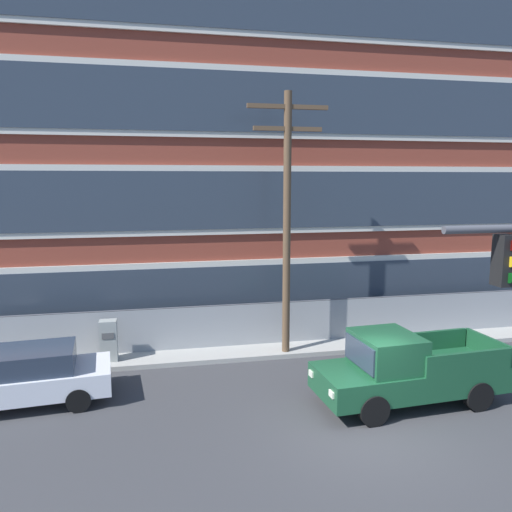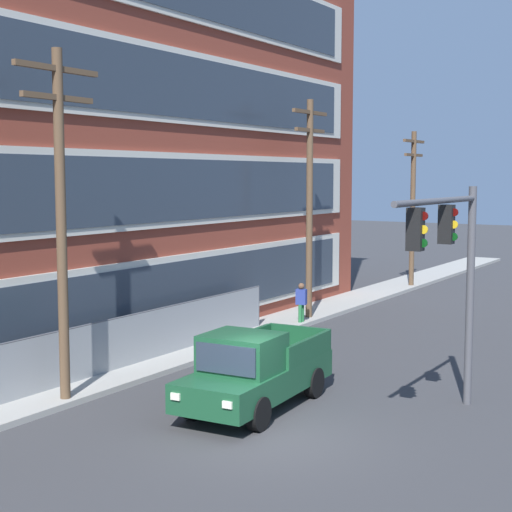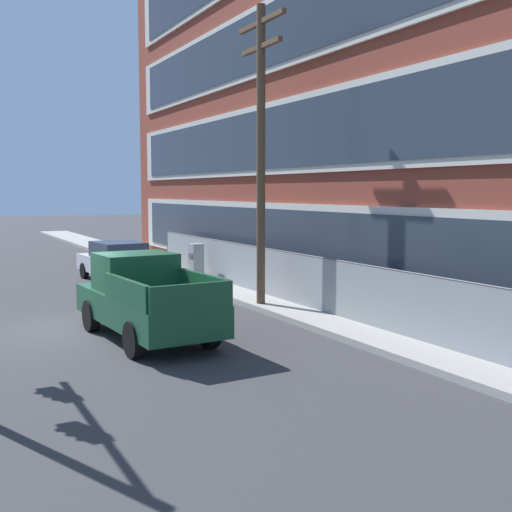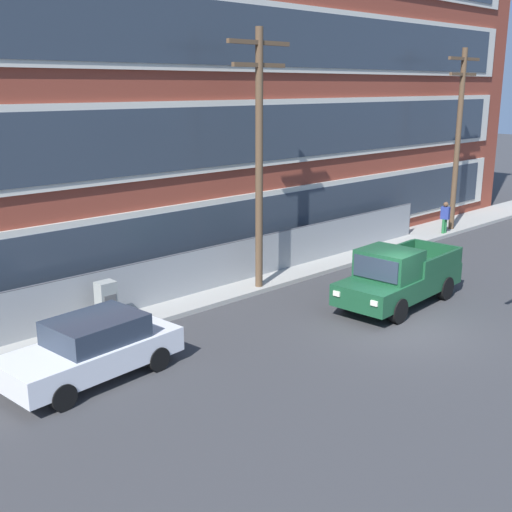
% 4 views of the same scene
% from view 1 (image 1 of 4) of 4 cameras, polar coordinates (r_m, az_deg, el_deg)
% --- Properties ---
extents(ground_plane, '(160.00, 160.00, 0.00)m').
position_cam_1_polar(ground_plane, '(13.07, 12.80, -19.31)').
color(ground_plane, '#38383A').
extents(sidewalk_building_side, '(80.00, 2.20, 0.16)m').
position_cam_1_polar(sidewalk_building_side, '(18.65, 4.40, -10.12)').
color(sidewalk_building_side, '#9E9B93').
rests_on(sidewalk_building_side, ground).
extents(brick_mill_building, '(39.40, 11.62, 17.68)m').
position_cam_1_polar(brick_mill_building, '(24.45, 2.59, 15.19)').
color(brick_mill_building, brown).
rests_on(brick_mill_building, ground).
extents(chain_link_fence, '(22.01, 0.06, 1.69)m').
position_cam_1_polar(chain_link_fence, '(18.44, 2.49, -7.76)').
color(chain_link_fence, gray).
rests_on(chain_link_fence, ground).
extents(pickup_truck_dark_green, '(5.32, 2.29, 2.02)m').
position_cam_1_polar(pickup_truck_dark_green, '(14.53, 16.69, -12.40)').
color(pickup_truck_dark_green, '#194C2D').
rests_on(pickup_truck_dark_green, ground).
extents(sedan_white, '(4.62, 2.28, 1.56)m').
position_cam_1_polar(sedan_white, '(15.29, -24.70, -12.37)').
color(sedan_white, silver).
rests_on(sedan_white, ground).
extents(utility_pole_near_corner, '(2.72, 0.26, 8.94)m').
position_cam_1_polar(utility_pole_near_corner, '(16.81, 3.56, 4.91)').
color(utility_pole_near_corner, brown).
rests_on(utility_pole_near_corner, ground).
extents(electrical_cabinet, '(0.55, 0.46, 1.53)m').
position_cam_1_polar(electrical_cabinet, '(17.40, -16.47, -9.49)').
color(electrical_cabinet, '#939993').
rests_on(electrical_cabinet, ground).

